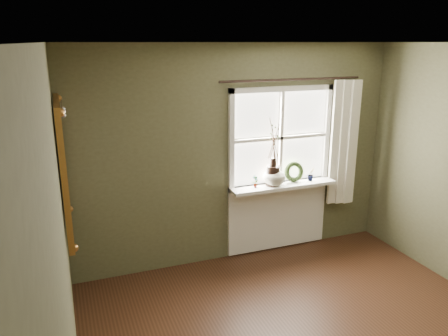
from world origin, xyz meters
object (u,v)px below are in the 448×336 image
Objects in this scene: dark_jug at (273,176)px; gilt_mirror at (63,168)px; wreath at (294,174)px; cream_vase at (274,174)px.

gilt_mirror reaches higher than dark_jug.
gilt_mirror is at bearing -169.24° from dark_jug.
gilt_mirror reaches higher than wreath.
wreath is at bearing 7.75° from cream_vase.
dark_jug is 0.20× the size of gilt_mirror.
cream_vase reaches higher than wreath.
wreath is 2.77m from gilt_mirror.
dark_jug is at bearing 180.00° from cream_vase.
gilt_mirror is at bearing -168.63° from wreath.
cream_vase is 0.22× the size of gilt_mirror.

